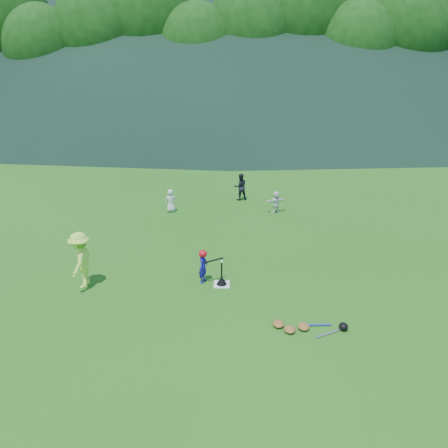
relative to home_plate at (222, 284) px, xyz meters
The scene contains 14 objects.
ground 0.01m from the home_plate, ahead, with size 120.00×120.00×0.00m, color #1E5F15.
home_plate is the anchor object (origin of this frame).
baseball 0.73m from the home_plate, ahead, with size 0.08×0.08×0.08m, color white.
batter_child 0.74m from the home_plate, 162.99° to the left, with size 0.36×0.23×0.98m, color #1C179F.
adult_coach 4.02m from the home_plate, behind, with size 1.06×0.61×1.64m, color #B7F548.
fielder_a 6.61m from the home_plate, 110.64° to the left, with size 0.47×0.31×0.97m, color silver.
fielder_b 7.90m from the home_plate, 85.65° to the left, with size 0.60×0.46×1.23m, color black.
fielder_d 6.52m from the home_plate, 71.54° to the left, with size 0.86×0.27×0.93m, color white.
batting_tee 0.12m from the home_plate, ahead, with size 0.30×0.30×0.68m.
batter_gear 1.03m from the home_plate, 162.37° to the left, with size 0.70×0.34×0.34m.
equipment_pile 2.95m from the home_plate, 45.99° to the right, with size 1.80×0.68×0.19m.
outfield_fence 28.01m from the home_plate, 90.00° to the left, with size 70.07×0.08×1.33m.
tree_line 34.81m from the home_plate, 89.65° to the left, with size 70.04×11.40×14.82m.
distant_hills 83.52m from the home_plate, 95.33° to the left, with size 155.00×140.00×32.00m.
Camera 1 is at (0.36, -11.06, 6.21)m, focal length 35.00 mm.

